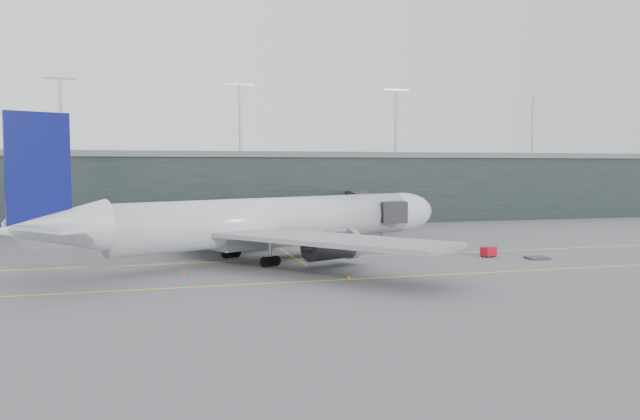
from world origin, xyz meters
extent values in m
plane|color=slate|center=(0.00, 0.00, 0.00)|extent=(320.00, 320.00, 0.00)
cube|color=yellow|center=(0.00, -4.00, 0.01)|extent=(160.00, 0.25, 0.02)
cube|color=yellow|center=(0.00, -20.00, 0.01)|extent=(160.00, 0.25, 0.02)
cube|color=yellow|center=(5.00, 20.00, 0.01)|extent=(0.25, 60.00, 0.02)
cube|color=black|center=(0.00, 58.00, 7.00)|extent=(240.00, 35.00, 14.00)
cube|color=#5B5D60|center=(0.00, 58.00, 14.60)|extent=(240.00, 36.00, 1.20)
cylinder|color=#9E9EA3|center=(-30.00, 48.00, 22.00)|extent=(0.60, 0.60, 14.00)
cylinder|color=#9E9EA3|center=(5.00, 48.00, 22.00)|extent=(0.60, 0.60, 14.00)
cylinder|color=#9E9EA3|center=(40.00, 48.00, 22.00)|extent=(0.60, 0.60, 14.00)
cylinder|color=#9E9EA3|center=(75.00, 48.00, 22.00)|extent=(0.60, 0.60, 14.00)
cylinder|color=silver|center=(2.26, -3.37, 5.10)|extent=(42.98, 23.16, 5.97)
ellipsoid|color=silver|center=(23.88, 6.05, 5.10)|extent=(13.87, 10.48, 5.97)
cone|color=silver|center=(-22.89, -14.33, 5.78)|extent=(12.00, 9.48, 5.73)
cube|color=gray|center=(1.38, -3.76, 2.79)|extent=(16.04, 10.57, 1.93)
cube|color=black|center=(27.24, 7.51, 6.06)|extent=(3.10, 3.49, 0.77)
cube|color=gray|center=(5.58, -18.21, 4.14)|extent=(24.46, 27.04, 0.53)
cylinder|color=#323136|center=(7.68, -10.99, 2.50)|extent=(7.52, 5.78, 3.37)
cube|color=gray|center=(-6.34, 9.15, 4.14)|extent=(12.26, 28.81, 0.53)
cylinder|color=#323136|center=(0.38, 5.78, 2.50)|extent=(7.52, 5.78, 3.37)
cube|color=#0B105D|center=(-24.21, -14.91, 11.84)|extent=(5.93, 2.94, 11.55)
cube|color=silver|center=(-21.65, -19.57, 6.26)|extent=(9.54, 10.08, 0.34)
cube|color=silver|center=(-25.88, -9.87, 6.26)|extent=(6.52, 9.35, 0.34)
cylinder|color=black|center=(21.68, 5.09, 0.53)|extent=(1.12, 0.78, 1.06)
cylinder|color=#9E9EA3|center=(21.68, 5.09, 1.25)|extent=(0.29, 0.29, 2.50)
cylinder|color=black|center=(0.58, -9.15, 0.63)|extent=(1.34, 0.94, 1.25)
cylinder|color=black|center=(-3.11, -0.68, 0.63)|extent=(1.34, 0.94, 1.25)
cube|color=#29292E|center=(20.82, 1.57, 5.52)|extent=(4.21, 4.56, 3.09)
cube|color=#29292E|center=(22.54, 10.57, 5.52)|extent=(5.41, 14.60, 2.76)
cube|color=#29292E|center=(25.24, 24.65, 5.52)|extent=(5.68, 14.66, 2.87)
cube|color=#29292E|center=(27.94, 38.74, 5.52)|extent=(5.95, 14.71, 2.98)
cylinder|color=#9E9EA3|center=(22.69, 11.32, 2.10)|extent=(0.55, 0.55, 4.19)
cube|color=#323136|center=(22.69, 11.32, 0.39)|extent=(2.48, 2.04, 0.77)
cylinder|color=#29292E|center=(20.82, 40.50, 5.52)|extent=(4.41, 4.41, 3.31)
cylinder|color=#29292E|center=(20.82, 40.50, 1.99)|extent=(1.99, 1.99, 3.97)
cube|color=#B60D1B|center=(30.32, -9.03, 0.77)|extent=(2.30, 1.87, 1.17)
cylinder|color=black|center=(29.80, -9.70, 0.18)|extent=(0.39, 0.25, 0.36)
cylinder|color=black|center=(31.16, -9.20, 0.18)|extent=(0.39, 0.25, 0.36)
cylinder|color=black|center=(29.49, -8.85, 0.18)|extent=(0.39, 0.25, 0.36)
cylinder|color=black|center=(30.85, -8.35, 0.18)|extent=(0.39, 0.25, 0.36)
cube|color=#36353A|center=(35.47, -12.45, 0.17)|extent=(2.95, 2.46, 0.28)
cube|color=#323136|center=(-3.40, 9.76, 0.14)|extent=(2.21, 1.98, 0.18)
cube|color=silver|center=(-3.40, 9.76, 0.96)|extent=(1.83, 1.78, 1.38)
cube|color=navy|center=(-3.40, 9.76, 1.68)|extent=(1.89, 1.84, 0.07)
cube|color=#323136|center=(-0.92, 10.55, 0.15)|extent=(2.19, 1.85, 0.20)
cube|color=#A1A4AC|center=(-0.92, 10.55, 1.04)|extent=(1.78, 1.70, 1.48)
cube|color=navy|center=(-0.92, 10.55, 1.81)|extent=(1.84, 1.75, 0.08)
cube|color=#323136|center=(-0.68, 11.09, 0.15)|extent=(2.43, 2.14, 0.21)
cube|color=#AFB6BC|center=(-0.68, 11.09, 1.08)|extent=(2.00, 1.93, 1.54)
cube|color=navy|center=(-0.68, 11.09, 1.88)|extent=(2.07, 1.99, 0.08)
cone|color=#F35B0D|center=(32.78, -6.28, 0.40)|extent=(0.50, 0.50, 0.79)
cone|color=#DC520C|center=(7.19, -19.59, 0.31)|extent=(0.38, 0.38, 0.61)
cone|color=#E3540C|center=(6.94, 11.55, 0.40)|extent=(0.51, 0.51, 0.80)
cone|color=#D54F0B|center=(-9.86, -12.45, 0.34)|extent=(0.42, 0.42, 0.67)
camera|label=1|loc=(-13.25, -83.16, 12.13)|focal=35.00mm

